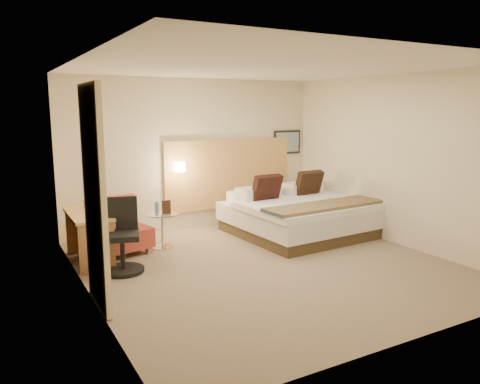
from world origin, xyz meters
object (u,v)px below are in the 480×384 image
desk (90,223)px  desk_chair (122,242)px  bed (298,215)px  side_table (162,229)px  lounge_chair (118,231)px

desk → desk_chair: 0.72m
bed → desk: (-3.47, 0.22, 0.21)m
bed → desk_chair: (-3.19, -0.42, 0.06)m
bed → desk_chair: bed is taller
bed → side_table: bed is taller
lounge_chair → side_table: lounge_chair is taller
lounge_chair → desk_chair: size_ratio=0.95×
lounge_chair → desk: lounge_chair is taller
lounge_chair → side_table: size_ratio=1.70×
bed → desk: bed is taller
side_table → desk_chair: size_ratio=0.56×
lounge_chair → desk_chair: desk_chair is taller
lounge_chair → desk_chair: bearing=-100.9°
side_table → desk_chair: bearing=-137.6°
desk_chair → side_table: bearing=42.4°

